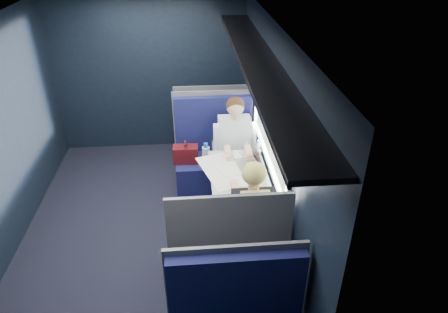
{
  "coord_description": "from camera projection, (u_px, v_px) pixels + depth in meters",
  "views": [
    {
      "loc": [
        0.58,
        -3.65,
        3.1
      ],
      "look_at": [
        0.9,
        0.0,
        0.95
      ],
      "focal_mm": 32.0,
      "sensor_mm": 36.0,
      "label": 1
    }
  ],
  "objects": [
    {
      "name": "table",
      "position": [
        236.0,
        178.0,
        4.4
      ],
      "size": [
        0.62,
        1.0,
        0.74
      ],
      "color": "#54565E",
      "rests_on": "ground"
    },
    {
      "name": "laptop",
      "position": [
        251.0,
        160.0,
        4.47
      ],
      "size": [
        0.28,
        0.33,
        0.22
      ],
      "color": "silver",
      "rests_on": "table"
    },
    {
      "name": "seat_bay_near",
      "position": [
        214.0,
        158.0,
        5.25
      ],
      "size": [
        1.05,
        0.62,
        1.26
      ],
      "color": "#0D0E3C",
      "rests_on": "ground"
    },
    {
      "name": "seat_bay_far",
      "position": [
        227.0,
        252.0,
        3.76
      ],
      "size": [
        1.04,
        0.62,
        1.26
      ],
      "color": "#0D0E3C",
      "rests_on": "ground"
    },
    {
      "name": "bottle_small",
      "position": [
        258.0,
        149.0,
        4.65
      ],
      "size": [
        0.06,
        0.06,
        0.19
      ],
      "color": "silver",
      "rests_on": "table"
    },
    {
      "name": "man",
      "position": [
        235.0,
        144.0,
        4.98
      ],
      "size": [
        0.53,
        0.56,
        1.32
      ],
      "color": "black",
      "rests_on": "ground"
    },
    {
      "name": "papers",
      "position": [
        228.0,
        169.0,
        4.41
      ],
      "size": [
        0.71,
        0.86,
        0.01
      ],
      "primitive_type": "cube",
      "rotation": [
        0.0,
        0.0,
        0.3
      ],
      "color": "white",
      "rests_on": "table"
    },
    {
      "name": "ground",
      "position": [
        147.0,
        230.0,
        4.66
      ],
      "size": [
        2.8,
        4.2,
        0.01
      ],
      "primitive_type": "cube",
      "color": "black"
    },
    {
      "name": "cup",
      "position": [
        258.0,
        153.0,
        4.64
      ],
      "size": [
        0.06,
        0.06,
        0.08
      ],
      "primitive_type": "cylinder",
      "color": "white",
      "rests_on": "table"
    },
    {
      "name": "woman",
      "position": [
        252.0,
        214.0,
        3.76
      ],
      "size": [
        0.53,
        0.56,
        1.32
      ],
      "color": "black",
      "rests_on": "ground"
    },
    {
      "name": "seat_row_front",
      "position": [
        211.0,
        128.0,
        6.06
      ],
      "size": [
        1.04,
        0.51,
        1.16
      ],
      "color": "#0D0E3C",
      "rests_on": "ground"
    },
    {
      "name": "room_shell",
      "position": [
        135.0,
        114.0,
        3.91
      ],
      "size": [
        3.0,
        4.4,
        2.4
      ],
      "color": "black",
      "rests_on": "ground"
    }
  ]
}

